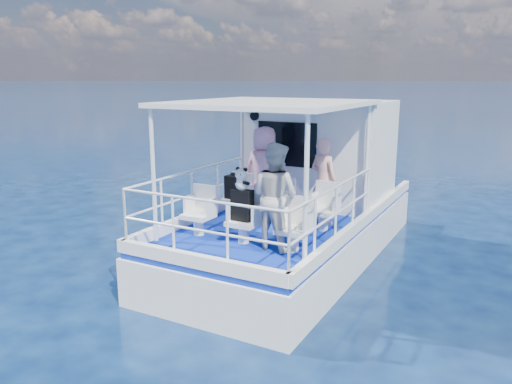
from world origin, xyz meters
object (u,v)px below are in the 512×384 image
Objects in this scene: panda at (242,179)px; passenger_stbd_aft at (275,196)px; passenger_port_fwd at (264,171)px; backpack_center at (242,205)px.

passenger_stbd_aft is at bearing 3.14° from panda.
panda is (-0.59, -0.03, 0.23)m from passenger_stbd_aft.
passenger_port_fwd is 4.74× the size of panda.
passenger_port_fwd is 1.04× the size of passenger_stbd_aft.
passenger_port_fwd is 1.82m from backpack_center.
backpack_center is at bearing 15.25° from passenger_stbd_aft.
backpack_center is (-0.58, -0.03, -0.21)m from passenger_stbd_aft.
passenger_port_fwd is 1.82m from panda.
passenger_port_fwd is 2.02m from passenger_stbd_aft.
passenger_stbd_aft is 0.63m from panda.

